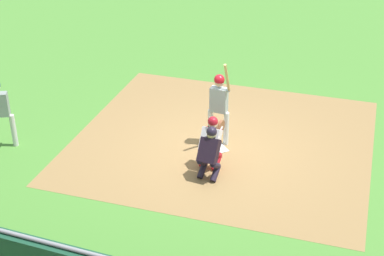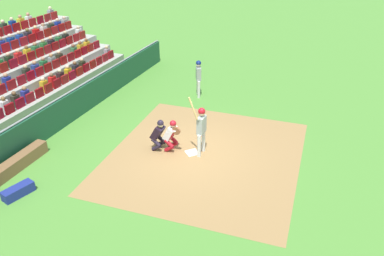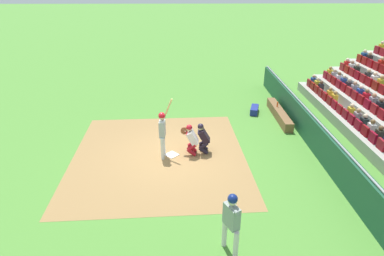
% 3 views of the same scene
% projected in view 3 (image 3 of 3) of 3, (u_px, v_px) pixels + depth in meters
% --- Properties ---
extents(ground_plane, '(160.00, 160.00, 0.00)m').
position_uv_depth(ground_plane, '(172.00, 155.00, 12.76)').
color(ground_plane, '#4C8833').
extents(infield_dirt_patch, '(7.59, 7.02, 0.01)m').
position_uv_depth(infield_dirt_patch, '(159.00, 155.00, 12.75)').
color(infield_dirt_patch, olive).
rests_on(infield_dirt_patch, ground_plane).
extents(home_plate_marker, '(0.62, 0.62, 0.02)m').
position_uv_depth(home_plate_marker, '(172.00, 155.00, 12.75)').
color(home_plate_marker, white).
rests_on(home_plate_marker, infield_dirt_patch).
extents(batter_at_plate, '(0.58, 0.54, 2.30)m').
position_uv_depth(batter_at_plate, '(163.00, 129.00, 12.19)').
color(batter_at_plate, silver).
rests_on(batter_at_plate, ground_plane).
extents(catcher_crouching, '(0.49, 0.72, 1.27)m').
position_uv_depth(catcher_crouching, '(191.00, 138.00, 12.57)').
color(catcher_crouching, '#A91621').
rests_on(catcher_crouching, ground_plane).
extents(home_plate_umpire, '(0.49, 0.52, 1.26)m').
position_uv_depth(home_plate_umpire, '(203.00, 137.00, 12.68)').
color(home_plate_umpire, '#231B2B').
rests_on(home_plate_umpire, ground_plane).
extents(dugout_wall, '(17.91, 0.24, 1.29)m').
position_uv_depth(dugout_wall, '(319.00, 140.00, 12.61)').
color(dugout_wall, '#1A4831').
rests_on(dugout_wall, ground_plane).
extents(dugout_bench, '(3.50, 0.40, 0.44)m').
position_uv_depth(dugout_bench, '(279.00, 114.00, 16.02)').
color(dugout_bench, brown).
rests_on(dugout_bench, ground_plane).
extents(water_bottle_on_bench, '(0.07, 0.07, 0.24)m').
position_uv_depth(water_bottle_on_bench, '(277.00, 104.00, 16.26)').
color(water_bottle_on_bench, '#DE4A1A').
rests_on(water_bottle_on_bench, dugout_bench).
extents(equipment_duffel_bag, '(1.03, 0.62, 0.32)m').
position_uv_depth(equipment_duffel_bag, '(254.00, 110.00, 16.66)').
color(equipment_duffel_bag, navy).
rests_on(equipment_duffel_bag, ground_plane).
extents(on_deck_batter, '(0.63, 0.40, 1.78)m').
position_uv_depth(on_deck_batter, '(231.00, 218.00, 7.81)').
color(on_deck_batter, silver).
rests_on(on_deck_batter, ground_plane).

